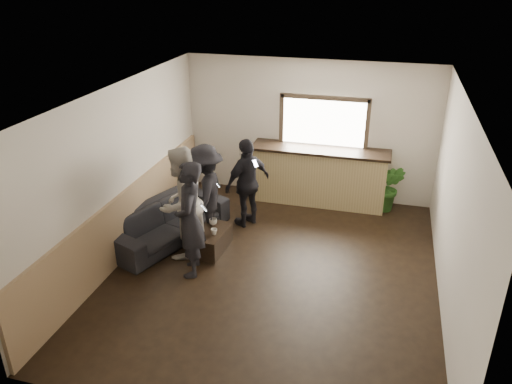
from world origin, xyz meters
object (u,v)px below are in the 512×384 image
(coffee_table, at_px, (212,240))
(cup_b, at_px, (214,232))
(sofa, at_px, (168,221))
(person_b, at_px, (181,203))
(person_a, at_px, (190,220))
(bar_counter, at_px, (319,172))
(potted_plant, at_px, (389,188))
(cup_a, at_px, (213,222))
(person_c, at_px, (206,193))
(person_d, at_px, (248,183))

(coffee_table, xyz_separation_m, cup_b, (0.08, -0.09, 0.23))
(sofa, distance_m, person_b, 0.85)
(coffee_table, height_order, person_a, person_a)
(bar_counter, relative_size, potted_plant, 2.77)
(coffee_table, bearing_deg, cup_a, 101.84)
(coffee_table, distance_m, person_b, 0.89)
(person_a, height_order, person_c, person_a)
(cup_a, relative_size, person_d, 0.08)
(cup_a, distance_m, person_b, 0.79)
(potted_plant, distance_m, person_c, 3.62)
(bar_counter, bearing_deg, sofa, -136.72)
(cup_a, distance_m, cup_b, 0.34)
(bar_counter, xyz_separation_m, potted_plant, (1.37, -0.05, -0.15))
(person_a, bearing_deg, sofa, -154.56)
(cup_a, bearing_deg, cup_b, -67.76)
(bar_counter, height_order, person_a, bar_counter)
(person_b, bearing_deg, sofa, -117.82)
(person_b, relative_size, person_c, 1.08)
(person_c, relative_size, person_d, 1.04)
(person_a, bearing_deg, person_d, 150.43)
(person_b, height_order, person_c, person_b)
(bar_counter, distance_m, sofa, 3.19)
(cup_a, bearing_deg, person_c, 139.86)
(sofa, bearing_deg, potted_plant, -38.78)
(potted_plant, bearing_deg, person_b, -141.91)
(bar_counter, xyz_separation_m, sofa, (-2.31, -2.17, -0.30))
(person_c, bearing_deg, person_b, -24.38)
(cup_b, height_order, person_d, person_d)
(person_b, bearing_deg, bar_counter, 158.37)
(potted_plant, bearing_deg, person_a, -133.92)
(bar_counter, height_order, person_d, bar_counter)
(person_b, bearing_deg, coffee_table, 133.94)
(bar_counter, xyz_separation_m, cup_b, (-1.36, -2.44, -0.23))
(potted_plant, xyz_separation_m, person_a, (-2.89, -3.00, 0.44))
(cup_b, height_order, person_a, person_a)
(cup_b, distance_m, person_b, 0.74)
(person_b, bearing_deg, person_d, 164.48)
(cup_b, xyz_separation_m, person_a, (-0.15, -0.61, 0.51))
(person_a, relative_size, person_c, 1.07)
(coffee_table, bearing_deg, person_c, 120.72)
(cup_b, relative_size, person_a, 0.06)
(coffee_table, height_order, potted_plant, potted_plant)
(person_c, bearing_deg, cup_a, 43.56)
(cup_a, height_order, person_a, person_a)
(cup_a, xyz_separation_m, cup_b, (0.13, -0.31, -0.00))
(person_c, bearing_deg, cup_b, 26.82)
(person_b, relative_size, person_d, 1.13)
(person_a, bearing_deg, coffee_table, 157.44)
(cup_b, xyz_separation_m, person_b, (-0.50, -0.14, 0.53))
(coffee_table, relative_size, potted_plant, 0.83)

